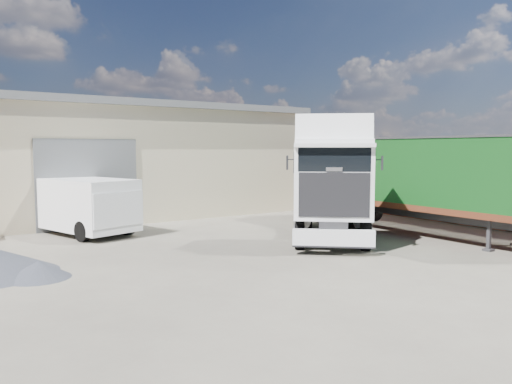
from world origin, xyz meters
TOP-DOWN VIEW (x-y plane):
  - ground at (0.00, 0.00)m, footprint 120.00×120.00m
  - brick_boundary_wall at (11.50, 6.00)m, footprint 0.35×26.00m
  - tractor_unit at (4.01, 2.29)m, footprint 5.94×6.32m
  - box_trailer at (7.99, 2.05)m, footprint 2.34×10.95m
  - panel_van at (-2.54, 8.99)m, footprint 3.47×5.50m

SIDE VIEW (x-z plane):
  - ground at x=0.00m, z-range 0.00..0.00m
  - panel_van at x=-2.54m, z-range 0.04..2.13m
  - brick_boundary_wall at x=11.50m, z-range 0.00..2.50m
  - tractor_unit at x=4.01m, z-range -0.34..3.95m
  - box_trailer at x=7.99m, z-range 0.40..4.04m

